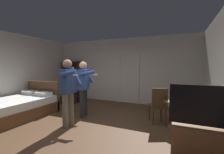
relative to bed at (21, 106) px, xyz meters
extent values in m
plane|color=brown|center=(2.21, -0.08, -0.30)|extent=(6.86, 6.86, 0.00)
cube|color=silver|center=(2.21, 3.10, 1.07)|extent=(6.43, 0.12, 2.76)
cube|color=white|center=(2.14, 3.02, 0.72)|extent=(0.08, 0.08, 2.05)
cube|color=white|center=(2.99, 3.02, 0.72)|extent=(0.08, 0.08, 2.05)
cube|color=white|center=(2.57, 3.02, 1.79)|extent=(0.93, 0.08, 0.08)
cube|color=brown|center=(0.00, -0.08, -0.13)|extent=(1.47, 1.93, 0.35)
cube|color=white|center=(0.00, -0.08, 0.16)|extent=(1.41, 1.87, 0.22)
cube|color=brown|center=(0.00, 0.85, 0.21)|extent=(1.47, 0.08, 1.02)
cube|color=white|center=(-0.32, 0.59, 0.33)|extent=(0.50, 0.34, 0.12)
cube|color=white|center=(0.32, 0.59, 0.33)|extent=(0.50, 0.34, 0.12)
cube|color=#4C331E|center=(-0.73, 2.84, 0.59)|extent=(0.06, 0.32, 1.79)
cube|color=#4C331E|center=(0.22, 2.84, 0.59)|extent=(0.06, 0.32, 1.79)
cube|color=#4C331E|center=(-0.25, 2.84, 1.47)|extent=(1.01, 0.32, 0.04)
cube|color=#4C331E|center=(-0.25, 2.99, 0.59)|extent=(1.01, 0.02, 1.79)
cube|color=#4C331E|center=(-0.25, 2.84, -0.08)|extent=(0.95, 0.32, 0.03)
cylinder|color=#5B9F9D|center=(-0.03, 2.84, -0.02)|extent=(0.05, 0.05, 0.08)
cube|color=#4C331E|center=(-0.25, 2.84, 0.37)|extent=(0.95, 0.32, 0.03)
cylinder|color=#6D63A7|center=(-0.11, 2.84, 0.42)|extent=(0.05, 0.05, 0.08)
cube|color=#4C331E|center=(-0.25, 2.84, 0.82)|extent=(0.95, 0.32, 0.03)
cylinder|color=#C54D91|center=(-0.07, 2.84, 0.89)|extent=(0.07, 0.07, 0.12)
cube|color=#4C331E|center=(-0.25, 2.84, 1.26)|extent=(0.95, 0.32, 0.03)
cube|color=brown|center=(5.00, -0.12, -0.06)|extent=(1.12, 0.40, 0.49)
cube|color=black|center=(5.00, -0.14, 0.59)|extent=(1.22, 0.05, 0.71)
cube|color=#22754C|center=(5.00, -0.11, 0.59)|extent=(1.16, 0.01, 0.65)
cylinder|color=brown|center=(4.51, 1.01, 0.03)|extent=(0.08, 0.08, 0.67)
cylinder|color=brown|center=(4.51, 1.01, -0.29)|extent=(0.40, 0.40, 0.03)
cylinder|color=brown|center=(4.51, 1.01, 0.38)|extent=(0.67, 0.67, 0.03)
cube|color=black|center=(4.48, 1.01, 0.41)|extent=(0.37, 0.30, 0.02)
cube|color=black|center=(4.51, 0.89, 0.52)|extent=(0.36, 0.27, 0.07)
cube|color=navy|center=(4.51, 0.90, 0.52)|extent=(0.32, 0.23, 0.05)
cylinder|color=#15351B|center=(4.65, 0.93, 0.49)|extent=(0.06, 0.06, 0.20)
cylinder|color=#15351B|center=(4.65, 0.93, 0.62)|extent=(0.03, 0.03, 0.05)
cylinder|color=#4C331E|center=(4.09, 1.38, -0.08)|extent=(0.04, 0.04, 0.45)
cylinder|color=#4C331E|center=(3.79, 1.23, -0.08)|extent=(0.04, 0.04, 0.45)
cylinder|color=#4C331E|center=(4.24, 1.07, -0.08)|extent=(0.04, 0.04, 0.45)
cylinder|color=#4C331E|center=(3.94, 0.92, -0.08)|extent=(0.04, 0.04, 0.45)
cube|color=#4C331E|center=(4.02, 1.15, 0.17)|extent=(0.56, 0.56, 0.04)
cube|color=#4C331E|center=(4.09, 1.00, 0.44)|extent=(0.39, 0.22, 0.50)
cylinder|color=gray|center=(1.91, 0.07, 0.13)|extent=(0.15, 0.15, 0.88)
cylinder|color=gray|center=(1.91, -0.16, 0.13)|extent=(0.15, 0.15, 0.88)
cube|color=#334C8C|center=(1.91, -0.04, 0.88)|extent=(0.26, 0.41, 0.62)
sphere|color=#936B4C|center=(1.91, -0.04, 1.32)|extent=(0.24, 0.24, 0.24)
cylinder|color=#334C8C|center=(2.00, 0.19, 1.00)|extent=(0.34, 0.09, 0.50)
cylinder|color=#334C8C|center=(2.13, -0.27, 1.10)|extent=(0.45, 0.09, 0.17)
cube|color=white|center=(2.35, -0.29, 1.06)|extent=(0.12, 0.04, 0.04)
cylinder|color=#333338|center=(1.82, 0.87, 0.13)|extent=(0.15, 0.15, 0.86)
cylinder|color=#333338|center=(1.87, 0.64, 0.13)|extent=(0.15, 0.15, 0.86)
cube|color=#334C8C|center=(1.84, 0.75, 0.86)|extent=(0.34, 0.46, 0.61)
sphere|color=#D8AD8C|center=(1.84, 0.75, 1.29)|extent=(0.23, 0.23, 0.23)
cylinder|color=#334C8C|center=(1.88, 1.00, 0.97)|extent=(0.35, 0.16, 0.49)
cylinder|color=#334C8C|center=(2.12, 0.58, 1.07)|extent=(0.48, 0.19, 0.17)
cube|color=white|center=(2.35, 0.61, 1.03)|extent=(0.12, 0.06, 0.04)
cube|color=black|center=(0.33, 2.28, -0.10)|extent=(0.54, 0.35, 0.42)
cube|color=black|center=(0.33, 1.86, -0.14)|extent=(0.61, 0.44, 0.34)
camera|label=1|loc=(4.55, -3.14, 1.27)|focal=24.33mm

